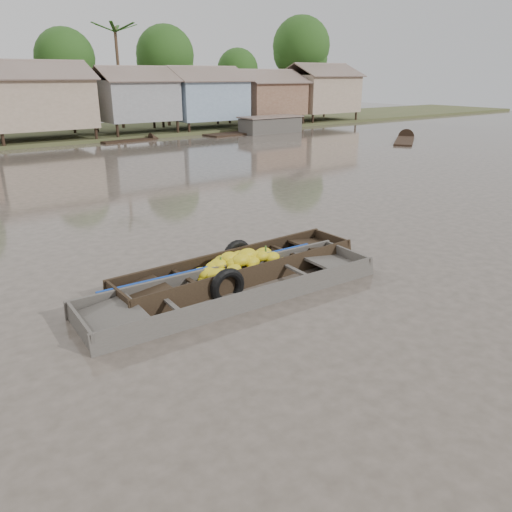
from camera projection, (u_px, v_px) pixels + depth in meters
ground at (287, 290)px, 10.94m from camera, size 120.00×120.00×0.00m
riverbank at (36, 95)px, 35.69m from camera, size 120.00×12.47×10.22m
banana_boat at (237, 269)px, 11.64m from camera, size 6.14×1.71×0.88m
viewer_boat at (235, 292)px, 10.75m from camera, size 6.74×2.03×0.54m
distant_boats at (196, 136)px, 36.13m from camera, size 47.51×14.28×1.38m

